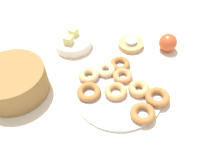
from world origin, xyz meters
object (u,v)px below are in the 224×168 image
at_px(donut_1, 89,92).
at_px(melon_chunk_left, 68,40).
at_px(donut_7, 116,91).
at_px(donut_0, 89,75).
at_px(donut_plate, 119,93).
at_px(donut_8, 157,97).
at_px(donut_5, 120,64).
at_px(donut_2, 123,76).
at_px(melon_chunk_right, 73,32).
at_px(candle_holder, 131,44).
at_px(donut_4, 106,70).
at_px(apple, 168,43).
at_px(donut_6, 143,113).
at_px(fruit_bowl, 73,43).
at_px(tealight, 131,41).
at_px(basket, 13,82).
at_px(donut_3, 139,89).

xyz_separation_m(donut_1, melon_chunk_left, (0.19, 0.22, 0.03)).
bearing_deg(donut_7, donut_0, 80.34).
xyz_separation_m(donut_plate, donut_8, (0.03, -0.14, 0.02)).
bearing_deg(donut_plate, donut_5, 24.71).
height_order(donut_2, melon_chunk_right, melon_chunk_right).
bearing_deg(donut_2, candle_holder, 15.90).
height_order(donut_4, apple, apple).
height_order(donut_6, donut_8, same).
xyz_separation_m(donut_1, apple, (0.40, -0.18, 0.02)).
bearing_deg(fruit_bowl, tealight, -61.93).
relative_size(melon_chunk_left, apple, 0.44).
bearing_deg(donut_2, melon_chunk_left, 79.53).
xyz_separation_m(donut_5, basket, (-0.30, 0.30, 0.03)).
relative_size(donut_7, basket, 0.34).
relative_size(donut_2, donut_3, 0.96).
bearing_deg(apple, donut_3, 177.68).
bearing_deg(donut_1, donut_3, -58.24).
relative_size(melon_chunk_left, melon_chunk_right, 1.00).
distance_m(donut_plate, basket, 0.41).
distance_m(tealight, fruit_bowl, 0.27).
distance_m(donut_2, donut_7, 0.09).
distance_m(donut_8, melon_chunk_right, 0.50).
relative_size(donut_3, donut_5, 0.97).
xyz_separation_m(donut_plate, melon_chunk_left, (0.13, 0.32, 0.05)).
bearing_deg(fruit_bowl, melon_chunk_right, 23.20).
bearing_deg(basket, candle_holder, -31.92).
bearing_deg(tealight, donut_7, -166.37).
xyz_separation_m(donut_5, donut_7, (-0.14, -0.05, 0.00)).
xyz_separation_m(donut_0, candle_holder, (0.27, -0.06, -0.01)).
bearing_deg(donut_8, candle_holder, 41.72).
xyz_separation_m(fruit_bowl, apple, (0.18, -0.40, 0.02)).
height_order(candle_holder, fruit_bowl, fruit_bowl).
xyz_separation_m(donut_3, fruit_bowl, (0.12, 0.38, -0.01)).
bearing_deg(donut_4, donut_5, -31.32).
xyz_separation_m(donut_plate, donut_3, (0.04, -0.07, 0.02)).
xyz_separation_m(donut_3, apple, (0.30, -0.01, 0.01)).
xyz_separation_m(donut_plate, donut_4, (0.07, 0.10, 0.02)).
bearing_deg(donut_plate, donut_1, 122.79).
distance_m(donut_7, melon_chunk_left, 0.34).
height_order(tealight, melon_chunk_right, melon_chunk_right).
xyz_separation_m(donut_6, fruit_bowl, (0.21, 0.44, -0.00)).
height_order(donut_2, tealight, same).
bearing_deg(donut_4, fruit_bowl, 68.61).
bearing_deg(donut_6, melon_chunk_left, 67.23).
relative_size(donut_6, fruit_bowl, 0.53).
bearing_deg(apple, donut_2, 160.11).
xyz_separation_m(tealight, melon_chunk_left, (-0.16, 0.24, 0.03)).
relative_size(donut_4, donut_7, 0.90).
xyz_separation_m(donut_3, tealight, (0.25, 0.15, 0.00)).
height_order(tealight, fruit_bowl, fruit_bowl).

